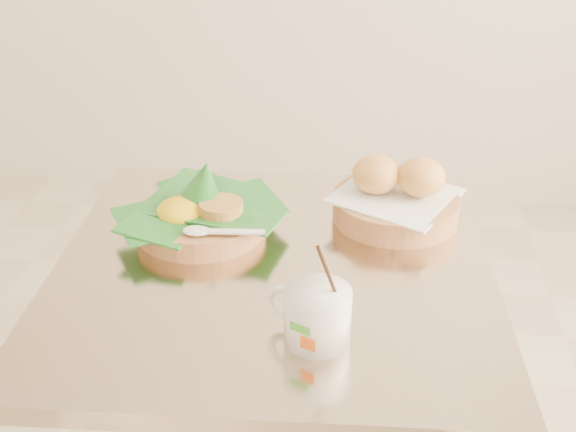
# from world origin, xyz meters

# --- Properties ---
(cafe_table) EXTENTS (0.74, 0.74, 0.75)m
(cafe_table) POSITION_xyz_m (0.13, 0.03, 0.53)
(cafe_table) COLOR gray
(cafe_table) RESTS_ON floor
(rice_basket) EXTENTS (0.28, 0.28, 0.14)m
(rice_basket) POSITION_xyz_m (-0.01, 0.12, 0.79)
(rice_basket) COLOR tan
(rice_basket) RESTS_ON cafe_table
(bread_basket) EXTENTS (0.25, 0.25, 0.12)m
(bread_basket) POSITION_xyz_m (0.33, 0.21, 0.79)
(bread_basket) COLOR tan
(bread_basket) RESTS_ON cafe_table
(coffee_mug) EXTENTS (0.12, 0.10, 0.16)m
(coffee_mug) POSITION_xyz_m (0.22, -0.16, 0.79)
(coffee_mug) COLOR white
(coffee_mug) RESTS_ON cafe_table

